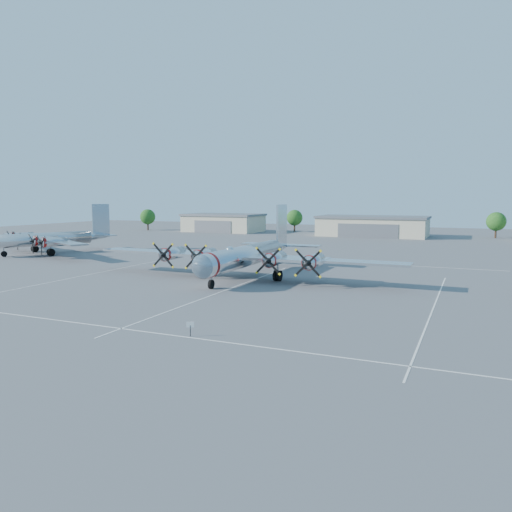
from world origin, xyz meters
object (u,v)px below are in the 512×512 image
at_px(tree_far_west, 148,217).
at_px(tree_east, 496,222).
at_px(info_placard, 190,326).
at_px(hangar_west, 224,223).
at_px(hangar_center, 373,226).
at_px(main_bomber_b29, 248,276).
at_px(bomber_west, 51,253).
at_px(tree_west, 295,218).

bearing_deg(tree_far_west, tree_east, 5.71).
bearing_deg(tree_east, info_placard, -102.27).
xyz_separation_m(hangar_west, tree_far_west, (-25.00, -3.96, 1.51)).
relative_size(hangar_center, info_placard, 25.99).
relative_size(main_bomber_b29, info_placard, 38.07).
bearing_deg(bomber_west, main_bomber_b29, 10.93).
distance_m(hangar_center, bomber_west, 81.00).
bearing_deg(bomber_west, hangar_center, 78.11).
bearing_deg(tree_west, main_bomber_b29, -74.60).
bearing_deg(info_placard, bomber_west, 121.24).
bearing_deg(tree_east, bomber_west, -136.77).
bearing_deg(tree_east, hangar_center, -168.62).
bearing_deg(main_bomber_b29, info_placard, -73.55).
bearing_deg(info_placard, hangar_west, 92.87).
distance_m(tree_east, info_placard, 112.29).
relative_size(hangar_center, bomber_west, 0.84).
xyz_separation_m(tree_far_west, bomber_west, (23.26, -62.13, -4.22)).
xyz_separation_m(hangar_center, tree_far_west, (-70.00, -3.96, 1.51)).
height_order(tree_west, info_placard, tree_west).
relative_size(tree_far_west, main_bomber_b29, 0.16).
distance_m(bomber_west, info_placard, 64.86).
height_order(hangar_west, main_bomber_b29, hangar_west).
height_order(tree_east, info_placard, tree_east).
bearing_deg(tree_east, main_bomber_b29, -111.23).
height_order(hangar_west, hangar_center, same).
xyz_separation_m(hangar_center, main_bomber_b29, (-1.86, -76.00, -2.71)).
xyz_separation_m(tree_far_west, main_bomber_b29, (68.14, -72.04, -4.22)).
height_order(hangar_west, tree_east, tree_east).
bearing_deg(tree_east, tree_far_west, -174.29).
distance_m(tree_far_west, info_placard, 125.47).
xyz_separation_m(hangar_center, tree_east, (30.00, 6.04, 1.51)).
xyz_separation_m(bomber_west, info_placard, (52.89, -37.54, 0.77)).
height_order(main_bomber_b29, info_placard, main_bomber_b29).
bearing_deg(hangar_west, bomber_west, -91.51).
distance_m(hangar_west, bomber_west, 66.18).
bearing_deg(hangar_center, main_bomber_b29, -91.40).
bearing_deg(hangar_west, tree_west, 21.89).
bearing_deg(tree_east, hangar_west, -175.40).
height_order(main_bomber_b29, bomber_west, main_bomber_b29).
xyz_separation_m(hangar_west, tree_west, (20.00, 8.04, 1.51)).
relative_size(tree_east, info_placard, 6.03).
xyz_separation_m(tree_far_west, tree_east, (100.00, 10.00, 0.00)).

